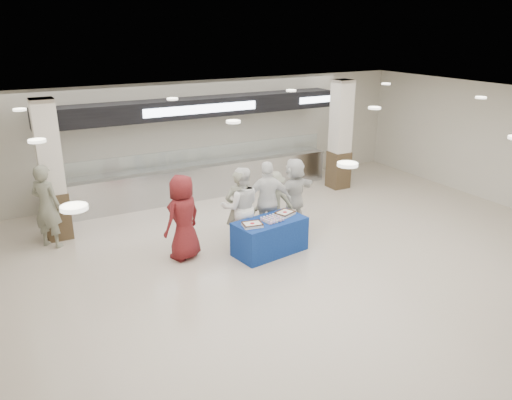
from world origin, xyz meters
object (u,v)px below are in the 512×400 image
soldier_b (274,202)px  soldier_bg (47,206)px  cupcake_tray (272,219)px  soldier_a (239,208)px  sheet_cake_right (285,213)px  civilian_maroon (183,217)px  civilian_white (294,192)px  display_table (270,236)px  sheet_cake_left (252,224)px  chef_short (268,201)px  chef_tall (241,207)px

soldier_b → soldier_bg: size_ratio=0.79×
cupcake_tray → soldier_a: soldier_a is taller
sheet_cake_right → civilian_maroon: bearing=166.3°
cupcake_tray → civilian_white: civilian_white is taller
soldier_b → display_table: bearing=72.9°
civilian_white → soldier_b: bearing=-3.3°
display_table → cupcake_tray: (0.03, -0.04, 0.41)m
civilian_maroon → soldier_b: size_ratio=1.23×
sheet_cake_left → cupcake_tray: 0.52m
soldier_a → soldier_b: (1.08, 0.33, -0.14)m
sheet_cake_right → soldier_bg: soldier_bg is taller
display_table → chef_short: size_ratio=0.84×
soldier_a → chef_short: size_ratio=0.96×
sheet_cake_left → soldier_bg: 4.53m
chef_short → sheet_cake_right: bearing=123.0°
civilian_maroon → soldier_b: 2.39m
sheet_cake_right → soldier_a: soldier_a is taller
soldier_a → chef_tall: 0.05m
display_table → sheet_cake_right: sheet_cake_right is taller
chef_tall → civilian_white: 1.73m
soldier_a → chef_short: chef_short is taller
cupcake_tray → chef_tall: bearing=120.5°
display_table → chef_short: bearing=55.1°
sheet_cake_left → chef_tall: size_ratio=0.24×
soldier_a → chef_tall: chef_tall is taller
civilian_white → soldier_bg: size_ratio=0.90×
sheet_cake_left → cupcake_tray: size_ratio=0.96×
sheet_cake_left → soldier_bg: (-3.63, 2.71, 0.15)m
cupcake_tray → soldier_a: size_ratio=0.26×
display_table → soldier_b: 1.23m
chef_tall → sheet_cake_left: bearing=97.7°
soldier_a → soldier_b: size_ratio=1.19×
civilian_maroon → chef_tall: civilian_maroon is taller
sheet_cake_right → cupcake_tray: 0.44m
soldier_a → soldier_b: bearing=-164.2°
chef_short → display_table: bearing=83.1°
chef_short → civilian_white: (0.99, 0.45, -0.08)m
chef_tall → soldier_b: chef_tall is taller
sheet_cake_left → soldier_b: (1.14, 1.09, -0.05)m
chef_short → civilian_white: chef_short is taller
soldier_a → chef_short: 0.74m
cupcake_tray → soldier_b: 1.19m
display_table → chef_short: 0.90m
soldier_b → soldier_bg: 5.04m
display_table → sheet_cake_right: size_ratio=3.22×
display_table → chef_tall: 0.91m
chef_short → soldier_b: chef_short is taller
sheet_cake_right → chef_tall: 0.98m
cupcake_tray → civilian_white: 1.71m
soldier_b → sheet_cake_left: bearing=60.5°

